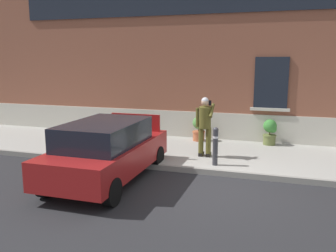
{
  "coord_description": "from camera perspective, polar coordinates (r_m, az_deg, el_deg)",
  "views": [
    {
      "loc": [
        1.37,
        -7.86,
        2.95
      ],
      "look_at": [
        -1.64,
        1.6,
        1.1
      ],
      "focal_mm": 38.02,
      "sensor_mm": 36.0,
      "label": 1
    }
  ],
  "objects": [
    {
      "name": "ground_plane",
      "position": [
        8.5,
        7.42,
        -9.83
      ],
      "size": [
        80.0,
        80.0,
        0.0
      ],
      "primitive_type": "plane",
      "color": "#232326"
    },
    {
      "name": "sidewalk",
      "position": [
        11.12,
        10.03,
        -4.59
      ],
      "size": [
        24.0,
        3.6,
        0.15
      ],
      "primitive_type": "cube",
      "color": "#99968E",
      "rests_on": "ground"
    },
    {
      "name": "curb_edge",
      "position": [
        9.35,
        8.47,
        -7.46
      ],
      "size": [
        24.0,
        0.12,
        0.15
      ],
      "primitive_type": "cube",
      "color": "gray",
      "rests_on": "ground"
    },
    {
      "name": "building_facade",
      "position": [
        13.24,
        12.09,
        13.7
      ],
      "size": [
        24.0,
        1.52,
        7.5
      ],
      "color": "brown",
      "rests_on": "ground"
    },
    {
      "name": "hatchback_car_red",
      "position": [
        8.83,
        -9.7,
        -3.76
      ],
      "size": [
        1.8,
        4.07,
        1.5
      ],
      "color": "maroon",
      "rests_on": "ground"
    },
    {
      "name": "bollard_near_person",
      "position": [
        9.61,
        7.6,
        -3.0
      ],
      "size": [
        0.15,
        0.15,
        1.04
      ],
      "color": "#333338",
      "rests_on": "sidewalk"
    },
    {
      "name": "bollard_far_left",
      "position": [
        10.86,
        -12.1,
        -1.56
      ],
      "size": [
        0.15,
        0.15,
        1.04
      ],
      "color": "#333338",
      "rests_on": "sidewalk"
    },
    {
      "name": "person_on_phone",
      "position": [
        10.33,
        5.93,
        0.48
      ],
      "size": [
        0.51,
        0.46,
        1.75
      ],
      "rotation": [
        0.0,
        0.0,
        -0.26
      ],
      "color": "#514C1E",
      "rests_on": "sidewalk"
    },
    {
      "name": "planter_charcoal",
      "position": [
        13.05,
        -5.47,
        0.16
      ],
      "size": [
        0.44,
        0.44,
        0.86
      ],
      "color": "#2D2D30",
      "rests_on": "sidewalk"
    },
    {
      "name": "planter_terracotta",
      "position": [
        12.49,
        4.99,
        -0.31
      ],
      "size": [
        0.44,
        0.44,
        0.86
      ],
      "color": "#B25B38",
      "rests_on": "sidewalk"
    },
    {
      "name": "planter_olive",
      "position": [
        12.32,
        16.04,
        -0.83
      ],
      "size": [
        0.44,
        0.44,
        0.86
      ],
      "color": "#606B38",
      "rests_on": "sidewalk"
    }
  ]
}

